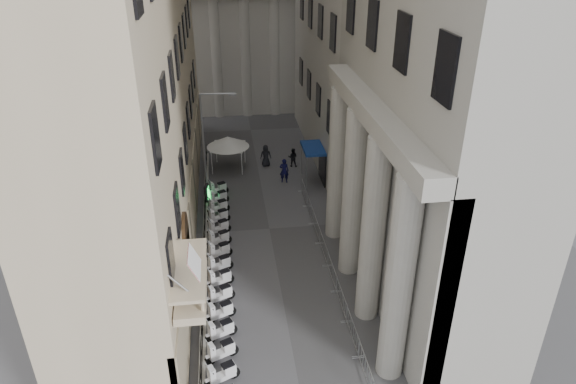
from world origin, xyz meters
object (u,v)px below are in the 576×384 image
object	(u,v)px
info_kiosk	(207,195)
security_tent	(226,141)
pedestrian_a	(284,171)
pedestrian_b	(293,157)
street_lamp	(207,137)

from	to	relation	value
info_kiosk	security_tent	bearing A→B (deg)	84.55
pedestrian_a	pedestrian_b	world-z (taller)	pedestrian_a
pedestrian_a	pedestrian_b	distance (m)	3.16
street_lamp	pedestrian_a	size ratio (longest dim) A/B	3.96
security_tent	pedestrian_b	size ratio (longest dim) A/B	2.14
street_lamp	info_kiosk	world-z (taller)	street_lamp
security_tent	pedestrian_a	xyz separation A→B (m)	(4.49, -3.48, -1.38)
pedestrian_b	info_kiosk	bearing A→B (deg)	54.74
security_tent	street_lamp	xyz separation A→B (m)	(-1.30, -5.01, 2.36)
info_kiosk	pedestrian_a	distance (m)	6.80
info_kiosk	pedestrian_a	size ratio (longest dim) A/B	0.81
pedestrian_a	security_tent	bearing A→B (deg)	-26.43
street_lamp	pedestrian_b	xyz separation A→B (m)	(6.89, 4.48, -3.93)
street_lamp	info_kiosk	xyz separation A→B (m)	(-0.30, -1.50, -3.93)
street_lamp	info_kiosk	size ratio (longest dim) A/B	4.89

